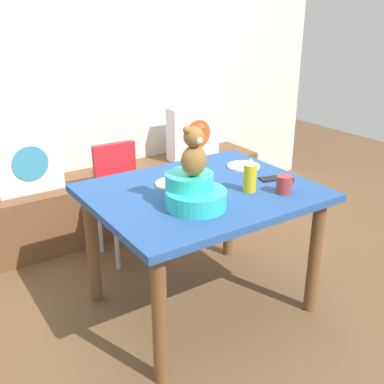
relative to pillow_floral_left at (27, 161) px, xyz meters
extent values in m
plane|color=brown|center=(0.61, -1.21, -0.68)|extent=(8.00, 8.00, 0.00)
cube|color=silver|center=(0.61, 0.29, 0.62)|extent=(4.40, 0.10, 2.60)
cube|color=brown|center=(0.61, 0.02, -0.45)|extent=(2.60, 0.44, 0.46)
cube|color=silver|center=(0.00, 0.00, 0.00)|extent=(0.44, 0.14, 0.44)
cylinder|color=teal|center=(0.00, -0.07, 0.00)|extent=(0.24, 0.01, 0.24)
cube|color=silver|center=(1.36, 0.00, 0.00)|extent=(0.44, 0.14, 0.44)
cylinder|color=#D84C1E|center=(1.36, -0.07, 0.00)|extent=(0.24, 0.01, 0.24)
cube|color=#3667AB|center=(0.60, 0.02, -0.19)|extent=(0.20, 0.14, 0.06)
cube|color=#264C8C|center=(0.61, -1.21, 0.04)|extent=(1.18, 0.96, 0.04)
cylinder|color=brown|center=(0.11, -1.60, -0.33)|extent=(0.07, 0.07, 0.70)
cylinder|color=brown|center=(1.11, -1.60, -0.33)|extent=(0.07, 0.07, 0.70)
cylinder|color=brown|center=(0.11, -0.82, -0.33)|extent=(0.07, 0.07, 0.70)
cylinder|color=brown|center=(1.11, -0.82, -0.33)|extent=(0.07, 0.07, 0.70)
cylinder|color=red|center=(0.51, -0.43, -0.17)|extent=(0.34, 0.34, 0.10)
cube|color=red|center=(0.51, -0.29, -0.01)|extent=(0.30, 0.06, 0.24)
cube|color=white|center=(0.50, -0.61, -0.10)|extent=(0.31, 0.21, 0.02)
cylinder|color=silver|center=(0.37, -0.57, -0.45)|extent=(0.03, 0.03, 0.46)
cylinder|color=silver|center=(0.65, -0.57, -0.45)|extent=(0.03, 0.03, 0.46)
cylinder|color=silver|center=(0.37, -0.29, -0.45)|extent=(0.03, 0.03, 0.46)
cylinder|color=silver|center=(0.65, -0.29, -0.45)|extent=(0.03, 0.03, 0.46)
cylinder|color=#2CC0B2|center=(0.45, -1.39, 0.10)|extent=(0.30, 0.30, 0.09)
cylinder|color=#2CC0B2|center=(0.45, -1.33, 0.18)|extent=(0.24, 0.24, 0.07)
ellipsoid|color=olive|center=(0.45, -1.37, 0.29)|extent=(0.13, 0.11, 0.15)
sphere|color=olive|center=(0.45, -1.37, 0.41)|extent=(0.10, 0.10, 0.10)
sphere|color=beige|center=(0.45, -1.41, 0.40)|extent=(0.04, 0.04, 0.04)
sphere|color=olive|center=(0.41, -1.37, 0.45)|extent=(0.04, 0.04, 0.04)
sphere|color=olive|center=(0.48, -1.37, 0.45)|extent=(0.04, 0.04, 0.04)
cylinder|color=gold|center=(0.80, -1.37, 0.13)|extent=(0.07, 0.07, 0.15)
cone|color=white|center=(0.80, -1.37, 0.23)|extent=(0.06, 0.06, 0.03)
cylinder|color=#9E332D|center=(0.93, -1.49, 0.11)|extent=(0.08, 0.08, 0.09)
torus|color=#9E332D|center=(0.99, -1.49, 0.11)|extent=(0.06, 0.01, 0.06)
cylinder|color=white|center=(0.51, -1.07, 0.07)|extent=(0.20, 0.20, 0.01)
cylinder|color=white|center=(1.03, -1.05, 0.07)|extent=(0.20, 0.20, 0.01)
cube|color=black|center=(1.03, -1.30, 0.06)|extent=(0.16, 0.10, 0.01)
cube|color=silver|center=(0.72, -0.92, 0.06)|extent=(0.17, 0.05, 0.01)
camera|label=1|loc=(-0.71, -3.10, 0.98)|focal=42.99mm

